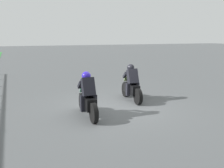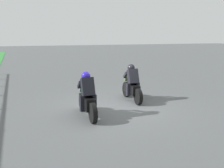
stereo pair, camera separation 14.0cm
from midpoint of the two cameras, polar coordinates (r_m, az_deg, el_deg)
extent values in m
plane|color=#505355|center=(9.64, 0.44, -5.30)|extent=(120.00, 120.00, 0.00)
cylinder|color=black|center=(11.30, 2.69, -1.22)|extent=(0.65, 0.19, 0.64)
cylinder|color=black|center=(10.03, 5.42, -2.81)|extent=(0.65, 0.19, 0.64)
cube|color=black|center=(10.62, 3.99, -1.02)|extent=(1.12, 0.40, 0.40)
ellipsoid|color=black|center=(10.66, 3.81, 0.66)|extent=(0.50, 0.34, 0.24)
cube|color=red|center=(10.16, 5.03, -1.47)|extent=(0.07, 0.16, 0.08)
cylinder|color=#A5A5AD|center=(10.39, 5.50, -2.05)|extent=(0.43, 0.13, 0.10)
cube|color=black|center=(10.44, 4.22, 1.67)|extent=(0.51, 0.44, 0.66)
sphere|color=black|center=(10.59, 3.81, 3.66)|extent=(0.32, 0.32, 0.30)
cube|color=#7A9557|center=(11.02, 3.07, 1.22)|extent=(0.17, 0.27, 0.23)
cube|color=black|center=(10.44, 3.20, -1.22)|extent=(0.19, 0.15, 0.52)
cube|color=black|center=(10.59, 5.23, -1.08)|extent=(0.19, 0.15, 0.52)
cube|color=black|center=(10.72, 2.58, 2.04)|extent=(0.39, 0.13, 0.31)
cube|color=black|center=(10.85, 4.37, 2.12)|extent=(0.39, 0.13, 0.31)
cylinder|color=black|center=(9.24, -7.00, -4.03)|extent=(0.64, 0.15, 0.64)
cylinder|color=black|center=(7.94, -4.61, -6.49)|extent=(0.64, 0.15, 0.64)
cube|color=black|center=(8.54, -5.92, -4.01)|extent=(1.11, 0.34, 0.40)
ellipsoid|color=black|center=(8.56, -6.13, -1.90)|extent=(0.49, 0.31, 0.24)
cube|color=red|center=(8.05, -5.00, -4.75)|extent=(0.06, 0.16, 0.08)
cylinder|color=#A5A5AD|center=(8.29, -4.21, -5.37)|extent=(0.42, 0.11, 0.10)
cube|color=black|center=(8.32, -5.82, -0.71)|extent=(0.49, 0.41, 0.66)
sphere|color=#2C1DAE|center=(8.47, -6.24, 1.82)|extent=(0.31, 0.31, 0.30)
cube|color=#4C8C74|center=(8.93, -6.77, -1.12)|extent=(0.16, 0.26, 0.23)
cube|color=black|center=(8.38, -7.04, -4.32)|extent=(0.18, 0.14, 0.52)
cube|color=black|center=(8.47, -4.40, -4.09)|extent=(0.18, 0.14, 0.52)
cube|color=black|center=(8.64, -7.61, -0.19)|extent=(0.39, 0.11, 0.31)
cube|color=black|center=(8.72, -5.31, -0.03)|extent=(0.39, 0.11, 0.31)
camera|label=1|loc=(0.07, -90.43, -0.08)|focal=40.96mm
camera|label=2|loc=(0.07, 89.57, 0.08)|focal=40.96mm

